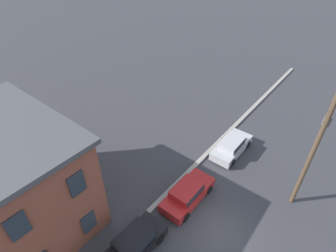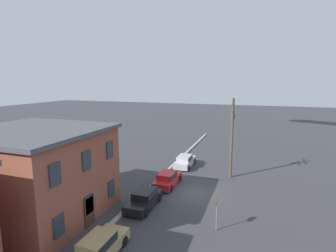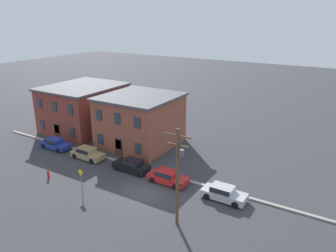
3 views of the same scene
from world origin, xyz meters
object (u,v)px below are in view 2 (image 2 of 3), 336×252
Objects in this scene: car_black at (144,198)px; utility_pole at (232,134)px; car_tan at (99,246)px; car_silver at (185,161)px; car_red at (167,178)px; caution_sign at (217,208)px.

utility_pole reaches higher than car_black.
car_silver is (18.34, -0.16, 0.00)m from car_tan.
car_silver is at bearing -0.49° from car_tan.
utility_pole is at bearing -19.88° from car_tan.
car_red is 8.98m from caution_sign.
car_tan and car_black have the same top height.
car_black is 1.00× the size of car_red.
utility_pole is (16.48, -5.96, 4.19)m from car_tan.
utility_pole is (4.58, -5.82, 4.19)m from car_red.
car_tan is 6.88m from car_black.
utility_pole reaches higher than car_red.
car_black is (6.88, 0.17, 0.00)m from car_tan.
caution_sign reaches higher than car_red.
car_black is at bearing 1.45° from car_tan.
caution_sign is at bearing -49.23° from car_tan.
car_black is 1.69× the size of caution_sign.
car_red is at bearing -3.54° from car_black.
car_tan is 1.69× the size of caution_sign.
car_tan is 11.90m from car_red.
car_tan is at bearing 160.12° from utility_pole.
car_black is at bearing 178.35° from car_silver.
car_black is at bearing 76.39° from caution_sign.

